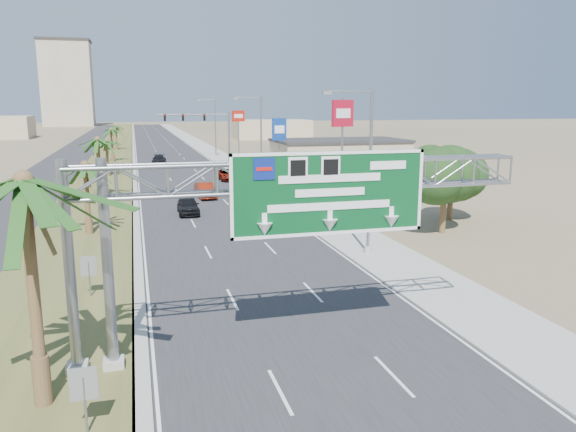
% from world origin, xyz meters
% --- Properties ---
extents(road, '(12.00, 300.00, 0.02)m').
position_xyz_m(road, '(0.00, 110.00, 0.01)').
color(road, '#28282B').
rests_on(road, ground).
extents(sidewalk_right, '(4.00, 300.00, 0.10)m').
position_xyz_m(sidewalk_right, '(8.50, 110.00, 0.05)').
color(sidewalk_right, '#9E9B93').
rests_on(sidewalk_right, ground).
extents(median_grass, '(7.00, 300.00, 0.12)m').
position_xyz_m(median_grass, '(-10.00, 110.00, 0.06)').
color(median_grass, '#485023').
rests_on(median_grass, ground).
extents(opposing_road, '(8.00, 300.00, 0.02)m').
position_xyz_m(opposing_road, '(-17.00, 110.00, 0.01)').
color(opposing_road, '#28282B').
rests_on(opposing_road, ground).
extents(sign_gantry, '(16.75, 1.24, 7.50)m').
position_xyz_m(sign_gantry, '(-1.06, 9.93, 6.06)').
color(sign_gantry, gray).
rests_on(sign_gantry, ground).
extents(palm_near, '(5.70, 5.70, 8.35)m').
position_xyz_m(palm_near, '(-9.20, 8.00, 6.93)').
color(palm_near, brown).
rests_on(palm_near, ground).
extents(palm_row_b, '(3.99, 3.99, 5.95)m').
position_xyz_m(palm_row_b, '(-9.50, 32.00, 4.90)').
color(palm_row_b, brown).
rests_on(palm_row_b, ground).
extents(palm_row_c, '(3.99, 3.99, 6.75)m').
position_xyz_m(palm_row_c, '(-9.50, 48.00, 5.66)').
color(palm_row_c, brown).
rests_on(palm_row_c, ground).
extents(palm_row_d, '(3.99, 3.99, 5.45)m').
position_xyz_m(palm_row_d, '(-9.50, 66.00, 4.42)').
color(palm_row_d, brown).
rests_on(palm_row_d, ground).
extents(palm_row_e, '(3.99, 3.99, 6.15)m').
position_xyz_m(palm_row_e, '(-9.50, 85.00, 5.09)').
color(palm_row_e, brown).
rests_on(palm_row_e, ground).
extents(palm_row_f, '(3.99, 3.99, 5.75)m').
position_xyz_m(palm_row_f, '(-9.50, 110.00, 4.71)').
color(palm_row_f, brown).
rests_on(palm_row_f, ground).
extents(streetlight_near, '(3.27, 0.44, 10.00)m').
position_xyz_m(streetlight_near, '(7.30, 22.00, 4.69)').
color(streetlight_near, gray).
rests_on(streetlight_near, ground).
extents(streetlight_mid, '(3.27, 0.44, 10.00)m').
position_xyz_m(streetlight_mid, '(7.30, 52.00, 4.69)').
color(streetlight_mid, gray).
rests_on(streetlight_mid, ground).
extents(streetlight_far, '(3.27, 0.44, 10.00)m').
position_xyz_m(streetlight_far, '(7.30, 88.00, 4.69)').
color(streetlight_far, gray).
rests_on(streetlight_far, ground).
extents(signal_mast, '(10.28, 0.71, 8.00)m').
position_xyz_m(signal_mast, '(5.17, 71.97, 4.85)').
color(signal_mast, gray).
rests_on(signal_mast, ground).
extents(store_building, '(18.00, 10.00, 4.00)m').
position_xyz_m(store_building, '(22.00, 66.00, 2.00)').
color(store_building, tan).
rests_on(store_building, ground).
extents(oak_near, '(4.50, 4.50, 6.80)m').
position_xyz_m(oak_near, '(15.00, 26.00, 4.53)').
color(oak_near, brown).
rests_on(oak_near, ground).
extents(oak_far, '(3.50, 3.50, 5.60)m').
position_xyz_m(oak_far, '(18.00, 30.00, 3.82)').
color(oak_far, brown).
rests_on(oak_far, ground).
extents(median_signback_a, '(0.75, 0.08, 2.08)m').
position_xyz_m(median_signback_a, '(-7.80, 6.00, 1.45)').
color(median_signback_a, gray).
rests_on(median_signback_a, ground).
extents(median_signback_b, '(0.75, 0.08, 2.08)m').
position_xyz_m(median_signback_b, '(-8.50, 18.00, 1.45)').
color(median_signback_b, gray).
rests_on(median_signback_b, ground).
extents(tower_distant, '(20.00, 16.00, 35.00)m').
position_xyz_m(tower_distant, '(-32.00, 250.00, 17.50)').
color(tower_distant, tan).
rests_on(tower_distant, ground).
extents(building_distant_right, '(20.00, 12.00, 5.00)m').
position_xyz_m(building_distant_right, '(30.00, 140.00, 2.50)').
color(building_distant_right, tan).
rests_on(building_distant_right, ground).
extents(car_left_lane, '(1.81, 4.34, 1.47)m').
position_xyz_m(car_left_lane, '(-2.00, 37.93, 0.73)').
color(car_left_lane, black).
rests_on(car_left_lane, ground).
extents(car_mid_lane, '(1.87, 4.56, 1.47)m').
position_xyz_m(car_mid_lane, '(0.44, 45.92, 0.74)').
color(car_mid_lane, maroon).
rests_on(car_mid_lane, ground).
extents(car_right_lane, '(2.43, 4.93, 1.35)m').
position_xyz_m(car_right_lane, '(4.75, 58.44, 0.67)').
color(car_right_lane, gray).
rests_on(car_right_lane, ground).
extents(car_far, '(2.47, 5.08, 1.42)m').
position_xyz_m(car_far, '(-2.54, 79.52, 0.71)').
color(car_far, black).
rests_on(car_far, ground).
extents(pole_sign_red_near, '(2.35, 1.14, 9.71)m').
position_xyz_m(pole_sign_red_near, '(12.30, 39.45, 7.69)').
color(pole_sign_red_near, gray).
rests_on(pole_sign_red_near, ground).
extents(pole_sign_blue, '(2.02, 0.54, 7.48)m').
position_xyz_m(pole_sign_blue, '(13.00, 65.36, 5.50)').
color(pole_sign_blue, gray).
rests_on(pole_sign_blue, ground).
extents(pole_sign_red_far, '(2.21, 0.83, 8.31)m').
position_xyz_m(pole_sign_red_far, '(10.88, 84.47, 6.56)').
color(pole_sign_red_far, gray).
rests_on(pole_sign_red_far, ground).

